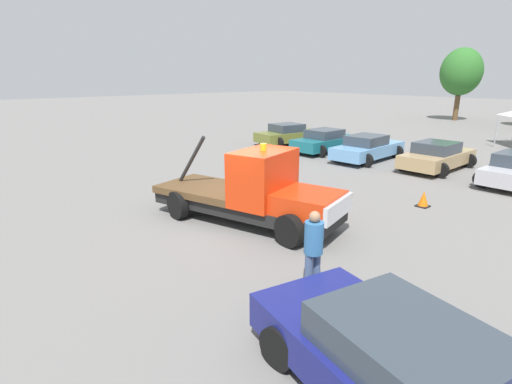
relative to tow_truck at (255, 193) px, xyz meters
name	(u,v)px	position (x,y,z in m)	size (l,w,h in m)	color
ground_plane	(245,221)	(-0.36, -0.10, -0.96)	(160.00, 160.00, 0.00)	slate
tow_truck	(255,193)	(0.00, 0.00, 0.00)	(6.25, 3.44, 2.51)	black
foreground_car	(419,382)	(6.79, -3.24, -0.31)	(5.61, 2.98, 1.34)	navy
person_near_truck	(313,246)	(3.71, -1.68, 0.05)	(0.39, 0.39, 1.74)	#475B84
parked_car_olive	(289,134)	(-9.56, 11.25, -0.31)	(2.80, 4.64, 1.34)	olive
parked_car_teal	(326,141)	(-6.21, 10.91, -0.31)	(2.42, 4.56, 1.34)	#196670
parked_car_skyblue	(368,148)	(-3.23, 10.67, -0.31)	(2.59, 4.83, 1.34)	#669ED1
parked_car_tan	(437,156)	(0.20, 11.26, -0.31)	(2.47, 4.53, 1.34)	tan
tree_center	(461,72)	(-8.79, 34.37, 3.70)	(3.89, 3.89, 6.95)	brown
traffic_cone	(423,200)	(2.54, 5.39, -0.70)	(0.40, 0.40, 0.55)	black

